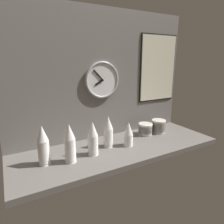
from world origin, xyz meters
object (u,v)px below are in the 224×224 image
Objects in this scene: cup_stack_center_left at (93,138)px; menu_board at (158,68)px; bowl_stack_far_right at (158,126)px; wall_clock at (102,80)px; cup_stack_center at (108,132)px; cup_stack_left at (70,143)px; bowl_stack_right at (145,129)px; cup_stack_center_right at (128,134)px; cup_stack_far_left at (43,145)px.

cup_stack_center_left is 0.40× the size of menu_board.
wall_clock reaches higher than bowl_stack_far_right.
cup_stack_center is 0.93× the size of cup_stack_left.
cup_stack_center is at bearing -170.88° from bowl_stack_right.
cup_stack_center is 42.38cm from wall_clock.
bowl_stack_far_right is at bearing 9.13° from cup_stack_center_left.
cup_stack_center_right is at bearing 1.52° from cup_stack_center_left.
cup_stack_center_left is 1.91× the size of bowl_stack_far_right.
cup_stack_center is at bearing 157.45° from cup_stack_center_right.
menu_board is at bearing 17.08° from cup_stack_left.
bowl_stack_right is at bearing 25.28° from cup_stack_center_right.
menu_board is (97.70, 30.03, 44.09)cm from cup_stack_left.
cup_stack_far_left reaches higher than bowl_stack_far_right.
cup_stack_far_left is 103.90cm from bowl_stack_far_right.
cup_stack_left is 88.98cm from bowl_stack_far_right.
cup_stack_center_right is 0.64× the size of wall_clock.
cup_stack_far_left is 2.05× the size of bowl_stack_right.
menu_board is at bearing 0.86° from wall_clock.
cup_stack_center_right is 30.38cm from cup_stack_center_left.
cup_stack_far_left is 124.16cm from menu_board.
cup_stack_center is 42.32cm from bowl_stack_right.
menu_board reaches higher than cup_stack_far_left.
wall_clock is at bearing 162.64° from bowl_stack_far_right.
bowl_stack_far_right is 67.18cm from wall_clock.
cup_stack_center is 34.24cm from cup_stack_left.
bowl_stack_right is at bearing 12.02° from cup_stack_left.
cup_stack_center is at bearing 15.56° from cup_stack_left.
wall_clock is (21.05, 26.77, 37.02)cm from cup_stack_center_left.
cup_stack_center is at bearing -162.15° from menu_board.
menu_board is (23.49, 14.22, 51.76)cm from bowl_stack_right.
cup_stack_left is at bearing -164.44° from cup_stack_center.
bowl_stack_right is (74.21, 15.80, -7.67)cm from cup_stack_left.
cup_stack_left is 17.38cm from cup_stack_center_left.
menu_board is at bearing 28.13° from cup_stack_center_right.
cup_stack_far_left is 63.26cm from cup_stack_center_right.
cup_stack_center_right is at bearing 3.82° from cup_stack_left.
cup_stack_far_left is at bearing 161.93° from cup_stack_left.
menu_board reaches higher than wall_clock.
wall_clock is 0.49× the size of menu_board.
cup_stack_center_left is 1.91× the size of bowl_stack_right.
cup_stack_left is (-32.97, -9.18, 0.88)cm from cup_stack_center.
cup_stack_center_right is at bearing -1.77° from cup_stack_far_left.
wall_clock reaches higher than cup_stack_center.
bowl_stack_far_right is 0.21× the size of menu_board.
cup_stack_left is at bearing -167.98° from bowl_stack_right.
bowl_stack_right is 0.21× the size of menu_board.
cup_stack_far_left is at bearing -173.22° from bowl_stack_right.
bowl_stack_far_right is (54.69, 4.51, -5.80)cm from cup_stack_center.
bowl_stack_far_right reaches higher than bowl_stack_right.
bowl_stack_far_right is at bearing -17.36° from wall_clock.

